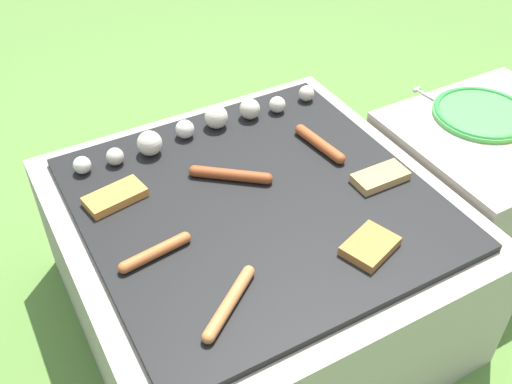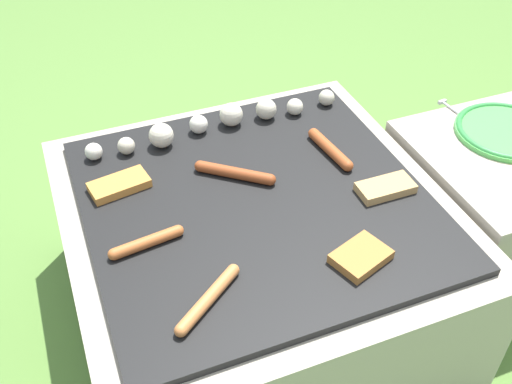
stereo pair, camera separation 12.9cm
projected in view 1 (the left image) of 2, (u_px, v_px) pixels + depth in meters
The scene contains 13 objects.
ground_plane at pixel (256, 308), 1.55m from camera, with size 14.00×14.00×0.00m, color #567F38.
grill at pixel (256, 259), 1.43m from camera, with size 0.83×0.83×0.38m.
side_ledge at pixel (482, 186), 1.63m from camera, with size 0.49×0.45×0.38m.
sausage_front_right at pixel (230, 175), 1.35m from camera, with size 0.16×0.13×0.03m.
sausage_front_center at pixel (229, 303), 1.07m from camera, with size 0.15×0.12×0.02m.
sausage_back_center at pixel (320, 144), 1.44m from camera, with size 0.04×0.17×0.03m.
sausage_back_left at pixel (155, 252), 1.17m from camera, with size 0.16×0.04×0.02m.
bread_slice_right at pixel (115, 197), 1.30m from camera, with size 0.14×0.09×0.02m.
bread_slice_center at pixel (380, 177), 1.35m from camera, with size 0.13×0.06×0.02m.
bread_slice_left at pixel (370, 246), 1.18m from camera, with size 0.13×0.11×0.02m.
mushroom_row at pixel (201, 125), 1.47m from camera, with size 0.66×0.08×0.06m.
plate_colorful at pixel (482, 113), 1.55m from camera, with size 0.25×0.25×0.02m.
fork_utensil at pixel (438, 102), 1.60m from camera, with size 0.04×0.18×0.01m.
Camera 1 is at (-0.48, -0.86, 1.24)m, focal length 42.00 mm.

